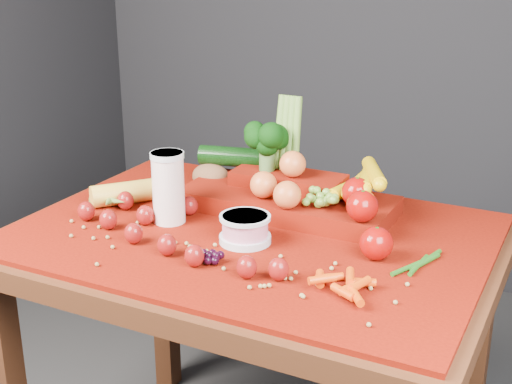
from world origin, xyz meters
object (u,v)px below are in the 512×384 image
at_px(table, 252,273).
at_px(produce_mound, 296,189).
at_px(milk_glass, 168,185).
at_px(yogurt_bowl, 245,228).

xyz_separation_m(table, produce_mound, (0.04, 0.16, 0.16)).
bearing_deg(table, milk_glass, -169.42).
height_order(milk_glass, produce_mound, produce_mound).
distance_m(table, yogurt_bowl, 0.16).
height_order(table, milk_glass, milk_glass).
height_order(table, produce_mound, produce_mound).
xyz_separation_m(milk_glass, produce_mound, (0.24, 0.20, -0.03)).
xyz_separation_m(table, yogurt_bowl, (0.02, -0.06, 0.14)).
relative_size(table, milk_glass, 6.44).
bearing_deg(milk_glass, table, 10.58).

